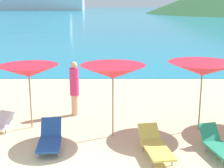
{
  "coord_description": "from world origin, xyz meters",
  "views": [
    {
      "loc": [
        1.29,
        -5.72,
        3.75
      ],
      "look_at": [
        1.34,
        4.69,
        1.2
      ],
      "focal_mm": 51.98,
      "sensor_mm": 36.0,
      "label": 1
    }
  ],
  "objects_px": {
    "umbrella_4": "(111,72)",
    "lounge_chair_3": "(217,145)",
    "lounge_chair_7": "(154,145)",
    "umbrella_3": "(27,71)",
    "umbrella_5": "(201,69)",
    "lounge_chair_5": "(48,138)",
    "beachgoer_2": "(73,87)"
  },
  "relations": [
    {
      "from": "lounge_chair_5",
      "to": "lounge_chair_7",
      "type": "distance_m",
      "value": 2.77
    },
    {
      "from": "lounge_chair_3",
      "to": "beachgoer_2",
      "type": "bearing_deg",
      "value": 129.95
    },
    {
      "from": "umbrella_4",
      "to": "umbrella_5",
      "type": "distance_m",
      "value": 2.71
    },
    {
      "from": "umbrella_5",
      "to": "lounge_chair_7",
      "type": "height_order",
      "value": "umbrella_5"
    },
    {
      "from": "umbrella_3",
      "to": "beachgoer_2",
      "type": "relative_size",
      "value": 1.05
    },
    {
      "from": "umbrella_5",
      "to": "beachgoer_2",
      "type": "xyz_separation_m",
      "value": [
        -3.97,
        1.35,
        -0.88
      ]
    },
    {
      "from": "umbrella_3",
      "to": "lounge_chair_3",
      "type": "xyz_separation_m",
      "value": [
        5.24,
        -1.91,
        -1.53
      ]
    },
    {
      "from": "lounge_chair_7",
      "to": "beachgoer_2",
      "type": "bearing_deg",
      "value": 117.47
    },
    {
      "from": "umbrella_5",
      "to": "beachgoer_2",
      "type": "distance_m",
      "value": 4.29
    },
    {
      "from": "lounge_chair_3",
      "to": "lounge_chair_5",
      "type": "bearing_deg",
      "value": 163.03
    },
    {
      "from": "umbrella_4",
      "to": "lounge_chair_3",
      "type": "relative_size",
      "value": 1.37
    },
    {
      "from": "umbrella_5",
      "to": "lounge_chair_7",
      "type": "bearing_deg",
      "value": -131.62
    },
    {
      "from": "lounge_chair_7",
      "to": "umbrella_3",
      "type": "bearing_deg",
      "value": 141.91
    },
    {
      "from": "umbrella_4",
      "to": "umbrella_5",
      "type": "height_order",
      "value": "umbrella_4"
    },
    {
      "from": "umbrella_4",
      "to": "lounge_chair_3",
      "type": "xyz_separation_m",
      "value": [
        2.7,
        -1.23,
        -1.65
      ]
    },
    {
      "from": "umbrella_3",
      "to": "lounge_chair_5",
      "type": "relative_size",
      "value": 1.4
    },
    {
      "from": "umbrella_4",
      "to": "lounge_chair_7",
      "type": "distance_m",
      "value": 2.33
    },
    {
      "from": "lounge_chair_7",
      "to": "umbrella_4",
      "type": "bearing_deg",
      "value": 120.69
    },
    {
      "from": "umbrella_3",
      "to": "beachgoer_2",
      "type": "xyz_separation_m",
      "value": [
        1.22,
        1.2,
        -0.79
      ]
    },
    {
      "from": "umbrella_4",
      "to": "lounge_chair_3",
      "type": "distance_m",
      "value": 3.4
    },
    {
      "from": "beachgoer_2",
      "to": "umbrella_4",
      "type": "bearing_deg",
      "value": 165.17
    },
    {
      "from": "lounge_chair_5",
      "to": "beachgoer_2",
      "type": "xyz_separation_m",
      "value": [
        0.36,
        2.76,
        0.72
      ]
    },
    {
      "from": "lounge_chair_5",
      "to": "lounge_chair_7",
      "type": "bearing_deg",
      "value": -12.69
    },
    {
      "from": "umbrella_3",
      "to": "lounge_chair_5",
      "type": "distance_m",
      "value": 2.33
    },
    {
      "from": "lounge_chair_3",
      "to": "lounge_chair_7",
      "type": "xyz_separation_m",
      "value": [
        -1.63,
        -0.02,
        0.01
      ]
    },
    {
      "from": "lounge_chair_5",
      "to": "beachgoer_2",
      "type": "bearing_deg",
      "value": 77.66
    },
    {
      "from": "umbrella_5",
      "to": "lounge_chair_5",
      "type": "distance_m",
      "value": 4.83
    },
    {
      "from": "lounge_chair_7",
      "to": "lounge_chair_3",
      "type": "bearing_deg",
      "value": -9.24
    },
    {
      "from": "umbrella_4",
      "to": "lounge_chair_5",
      "type": "bearing_deg",
      "value": -152.35
    },
    {
      "from": "umbrella_4",
      "to": "lounge_chair_5",
      "type": "xyz_separation_m",
      "value": [
        -1.68,
        -0.88,
        -1.63
      ]
    },
    {
      "from": "umbrella_3",
      "to": "lounge_chair_7",
      "type": "xyz_separation_m",
      "value": [
        3.61,
        -1.93,
        -1.52
      ]
    },
    {
      "from": "umbrella_5",
      "to": "lounge_chair_7",
      "type": "xyz_separation_m",
      "value": [
        -1.58,
        -1.78,
        -1.62
      ]
    }
  ]
}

